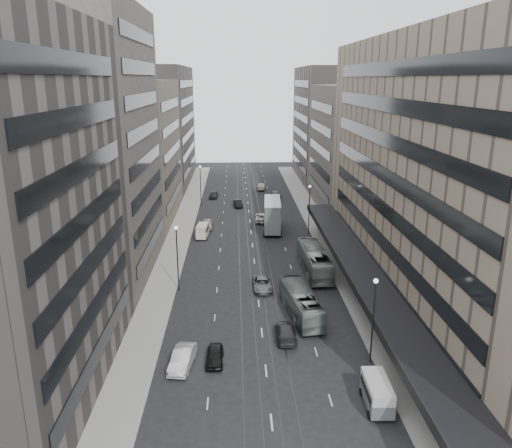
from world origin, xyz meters
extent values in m
plane|color=black|center=(0.00, 0.00, 0.00)|extent=(220.00, 220.00, 0.00)
cube|color=gray|center=(12.00, 37.50, 0.07)|extent=(4.00, 125.00, 0.15)
cube|color=gray|center=(-12.00, 37.50, 0.07)|extent=(4.00, 125.00, 0.15)
cube|color=#806F5D|center=(21.50, 8.00, 15.00)|extent=(15.00, 60.00, 30.00)
cube|color=black|center=(12.00, 8.00, 4.00)|extent=(4.40, 60.00, 0.50)
cube|color=#45413C|center=(21.50, 52.00, 12.00)|extent=(15.00, 28.00, 24.00)
cube|color=#5D5854|center=(21.50, 82.00, 14.00)|extent=(15.00, 32.00, 28.00)
cube|color=#45413C|center=(-21.50, 19.00, 17.00)|extent=(15.00, 26.00, 34.00)
cube|color=#796B5E|center=(-21.50, 46.00, 12.50)|extent=(15.00, 28.00, 25.00)
cube|color=#5D5854|center=(-21.50, 79.00, 14.00)|extent=(15.00, 38.00, 28.00)
cylinder|color=#262628|center=(9.70, -5.00, 4.00)|extent=(0.16, 0.16, 8.00)
sphere|color=silver|center=(9.70, -5.00, 8.10)|extent=(0.44, 0.44, 0.44)
cylinder|color=#262628|center=(9.70, 35.00, 4.00)|extent=(0.16, 0.16, 8.00)
sphere|color=silver|center=(9.70, 35.00, 8.10)|extent=(0.44, 0.44, 0.44)
cylinder|color=#262628|center=(-9.70, 12.00, 4.00)|extent=(0.16, 0.16, 8.00)
sphere|color=silver|center=(-9.70, 12.00, 8.10)|extent=(0.44, 0.44, 0.44)
cylinder|color=#262628|center=(-9.70, 55.00, 4.00)|extent=(0.16, 0.16, 8.00)
sphere|color=silver|center=(-9.70, 55.00, 8.10)|extent=(0.44, 0.44, 0.44)
imported|color=gray|center=(4.49, 4.70, 1.50)|extent=(3.96, 10.98, 2.99)
imported|color=gray|center=(7.95, 17.36, 1.70)|extent=(3.25, 12.29, 3.40)
cube|color=slate|center=(3.69, 37.04, 1.77)|extent=(3.27, 9.80, 2.47)
cube|color=slate|center=(3.69, 37.04, 4.08)|extent=(3.19, 9.41, 2.15)
cube|color=silver|center=(3.69, 37.04, 5.21)|extent=(3.27, 9.80, 0.13)
cylinder|color=black|center=(2.14, 33.65, 0.54)|extent=(0.37, 1.09, 1.07)
cylinder|color=black|center=(4.82, 33.48, 0.54)|extent=(0.37, 1.09, 1.07)
cylinder|color=black|center=(2.56, 40.59, 0.54)|extent=(0.37, 1.09, 1.07)
cylinder|color=black|center=(5.24, 40.42, 0.54)|extent=(0.37, 1.09, 1.07)
cube|color=#54595B|center=(8.49, -11.43, 0.89)|extent=(1.95, 4.39, 1.13)
cube|color=beige|center=(8.49, -11.43, 1.90)|extent=(1.91, 4.30, 0.89)
cylinder|color=black|center=(7.54, -12.83, 0.32)|extent=(0.20, 0.65, 0.65)
cylinder|color=black|center=(9.35, -12.89, 0.32)|extent=(0.20, 0.65, 0.65)
cylinder|color=black|center=(7.63, -9.97, 0.32)|extent=(0.20, 0.65, 0.65)
cylinder|color=black|center=(9.44, -10.03, 0.32)|extent=(0.20, 0.65, 0.65)
cube|color=white|center=(-8.06, 33.11, 0.85)|extent=(1.98, 3.79, 1.12)
cube|color=beige|center=(-8.06, 33.11, 1.86)|extent=(1.94, 3.71, 0.88)
cylinder|color=black|center=(-8.99, 31.99, 0.29)|extent=(0.22, 0.60, 0.58)
cylinder|color=black|center=(-7.35, 31.84, 0.29)|extent=(0.22, 0.60, 0.58)
cylinder|color=black|center=(-8.76, 34.39, 0.29)|extent=(0.22, 0.60, 0.58)
cylinder|color=black|center=(-7.13, 34.24, 0.29)|extent=(0.22, 0.60, 0.58)
imported|color=black|center=(-4.64, -4.40, 0.66)|extent=(1.61, 3.92, 1.33)
imported|color=silver|center=(-7.54, -4.98, 0.80)|extent=(2.36, 5.06, 1.60)
imported|color=slate|center=(0.62, 12.07, 0.69)|extent=(2.39, 5.02, 1.38)
imported|color=#29292C|center=(2.34, -0.24, 0.72)|extent=(2.13, 5.01, 1.44)
imported|color=#A09885|center=(-7.57, 38.40, 0.81)|extent=(1.99, 4.77, 1.62)
imported|color=black|center=(-2.14, 53.66, 0.70)|extent=(2.03, 4.40, 1.40)
imported|color=white|center=(2.22, 42.85, 0.74)|extent=(2.81, 5.48, 1.48)
imported|color=#535355|center=(6.20, 62.05, 0.71)|extent=(2.38, 5.03, 1.42)
imported|color=black|center=(-7.39, 61.87, 0.74)|extent=(1.94, 4.44, 1.49)
imported|color=#A59E89|center=(3.52, 69.60, 0.76)|extent=(2.14, 4.76, 1.52)
camera|label=1|loc=(-2.53, -45.17, 25.21)|focal=35.00mm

